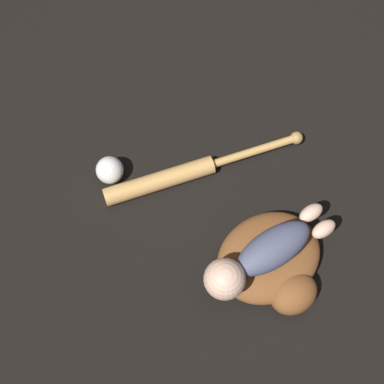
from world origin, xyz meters
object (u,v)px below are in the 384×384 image
at_px(baby_figure, 259,257).
at_px(baseball, 110,170).
at_px(baseball_glove, 272,263).
at_px(baseball_bat, 180,175).

bearing_deg(baby_figure, baseball, -54.69).
bearing_deg(baseball_glove, baseball, -51.20).
bearing_deg(baseball_bat, baby_figure, 106.92).
height_order(baseball_glove, baseball, baseball_glove).
relative_size(baby_figure, baseball_bat, 0.63).
xyz_separation_m(baseball_glove, baseball, (0.32, -0.40, -0.01)).
bearing_deg(baseball_bat, baseball, -22.19).
height_order(baseball_glove, baseball_bat, baseball_glove).
distance_m(baseball_bat, baseball, 0.19).
distance_m(baby_figure, baseball_bat, 0.34).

